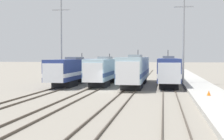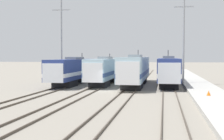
{
  "view_description": "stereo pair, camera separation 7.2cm",
  "coord_description": "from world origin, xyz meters",
  "px_view_note": "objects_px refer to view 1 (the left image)",
  "views": [
    {
      "loc": [
        6.28,
        -35.98,
        4.1
      ],
      "look_at": [
        0.01,
        1.79,
        2.48
      ],
      "focal_mm": 50.0,
      "sensor_mm": 36.0,
      "label": 1
    },
    {
      "loc": [
        6.35,
        -35.97,
        4.1
      ],
      "look_at": [
        0.01,
        1.79,
        2.48
      ],
      "focal_mm": 50.0,
      "sensor_mm": 36.0,
      "label": 2
    }
  ],
  "objects_px": {
    "locomotive_center_left": "(105,70)",
    "catenary_tower_right": "(184,39)",
    "traffic_cone": "(209,93)",
    "locomotive_far_left": "(74,70)",
    "locomotive_center_right": "(135,70)",
    "locomotive_far_right": "(168,70)",
    "catenary_tower_left": "(61,40)"
  },
  "relations": [
    {
      "from": "locomotive_center_right",
      "to": "catenary_tower_right",
      "type": "xyz_separation_m",
      "value": [
        6.76,
        1.8,
        4.46
      ]
    },
    {
      "from": "locomotive_far_right",
      "to": "catenary_tower_right",
      "type": "xyz_separation_m",
      "value": [
        2.13,
        0.98,
        4.54
      ]
    },
    {
      "from": "locomotive_center_left",
      "to": "locomotive_far_right",
      "type": "bearing_deg",
      "value": -2.64
    },
    {
      "from": "locomotive_center_right",
      "to": "traffic_cone",
      "type": "height_order",
      "value": "locomotive_center_right"
    },
    {
      "from": "catenary_tower_right",
      "to": "traffic_cone",
      "type": "distance_m",
      "value": 16.01
    },
    {
      "from": "catenary_tower_right",
      "to": "traffic_cone",
      "type": "xyz_separation_m",
      "value": [
        1.52,
        -14.73,
        -6.09
      ]
    },
    {
      "from": "catenary_tower_right",
      "to": "traffic_cone",
      "type": "relative_size",
      "value": 25.75
    },
    {
      "from": "catenary_tower_right",
      "to": "traffic_cone",
      "type": "bearing_deg",
      "value": -84.12
    },
    {
      "from": "traffic_cone",
      "to": "catenary_tower_left",
      "type": "bearing_deg",
      "value": 143.25
    },
    {
      "from": "locomotive_far_left",
      "to": "catenary_tower_right",
      "type": "relative_size",
      "value": 1.49
    },
    {
      "from": "locomotive_center_right",
      "to": "locomotive_far_right",
      "type": "xyz_separation_m",
      "value": [
        4.62,
        0.82,
        -0.09
      ]
    },
    {
      "from": "locomotive_center_right",
      "to": "locomotive_far_right",
      "type": "bearing_deg",
      "value": 10.11
    },
    {
      "from": "catenary_tower_right",
      "to": "locomotive_center_right",
      "type": "bearing_deg",
      "value": -165.07
    },
    {
      "from": "locomotive_center_left",
      "to": "catenary_tower_right",
      "type": "bearing_deg",
      "value": 2.77
    },
    {
      "from": "locomotive_far_left",
      "to": "locomotive_center_right",
      "type": "relative_size",
      "value": 0.96
    },
    {
      "from": "locomotive_far_left",
      "to": "locomotive_center_left",
      "type": "relative_size",
      "value": 1.11
    },
    {
      "from": "locomotive_center_right",
      "to": "catenary_tower_left",
      "type": "height_order",
      "value": "catenary_tower_left"
    },
    {
      "from": "locomotive_far_left",
      "to": "traffic_cone",
      "type": "xyz_separation_m",
      "value": [
        17.52,
        -13.92,
        -1.48
      ]
    },
    {
      "from": "locomotive_center_right",
      "to": "locomotive_far_right",
      "type": "distance_m",
      "value": 4.7
    },
    {
      "from": "locomotive_center_right",
      "to": "catenary_tower_left",
      "type": "relative_size",
      "value": 1.55
    },
    {
      "from": "locomotive_center_left",
      "to": "locomotive_center_right",
      "type": "bearing_deg",
      "value": -15.14
    },
    {
      "from": "catenary_tower_right",
      "to": "traffic_cone",
      "type": "height_order",
      "value": "catenary_tower_right"
    },
    {
      "from": "traffic_cone",
      "to": "locomotive_far_right",
      "type": "bearing_deg",
      "value": 104.86
    },
    {
      "from": "locomotive_far_left",
      "to": "traffic_cone",
      "type": "bearing_deg",
      "value": -38.46
    },
    {
      "from": "locomotive_center_left",
      "to": "traffic_cone",
      "type": "distance_m",
      "value": 19.23
    },
    {
      "from": "locomotive_far_left",
      "to": "catenary_tower_left",
      "type": "height_order",
      "value": "catenary_tower_left"
    },
    {
      "from": "catenary_tower_right",
      "to": "locomotive_center_left",
      "type": "bearing_deg",
      "value": -177.23
    },
    {
      "from": "locomotive_far_left",
      "to": "locomotive_center_right",
      "type": "height_order",
      "value": "locomotive_center_right"
    },
    {
      "from": "locomotive_center_left",
      "to": "catenary_tower_left",
      "type": "bearing_deg",
      "value": 175.39
    },
    {
      "from": "locomotive_far_left",
      "to": "locomotive_far_right",
      "type": "bearing_deg",
      "value": -0.68
    },
    {
      "from": "locomotive_far_left",
      "to": "locomotive_center_left",
      "type": "xyz_separation_m",
      "value": [
        4.62,
        0.26,
        0.03
      ]
    },
    {
      "from": "locomotive_center_right",
      "to": "traffic_cone",
      "type": "distance_m",
      "value": 15.44
    }
  ]
}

